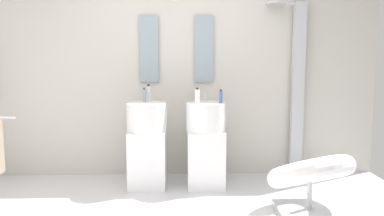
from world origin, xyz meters
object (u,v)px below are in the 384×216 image
at_px(soap_bottle_clear, 149,93).
at_px(pedestal_sink_right, 206,143).
at_px(pedestal_sink_left, 147,144).
at_px(shower_column, 296,86).
at_px(soap_bottle_grey, 144,95).
at_px(soap_bottle_white, 197,96).
at_px(lounge_chair, 310,178).
at_px(soap_bottle_blue, 221,97).

bearing_deg(soap_bottle_clear, pedestal_sink_right, -14.03).
height_order(pedestal_sink_left, shower_column, shower_column).
height_order(pedestal_sink_left, soap_bottle_clear, soap_bottle_clear).
bearing_deg(soap_bottle_grey, soap_bottle_white, -17.01).
relative_size(lounge_chair, soap_bottle_clear, 5.45).
bearing_deg(pedestal_sink_right, lounge_chair, -43.38).
distance_m(pedestal_sink_left, shower_column, 1.88).
xyz_separation_m(soap_bottle_blue, soap_bottle_clear, (-0.79, 0.17, 0.02)).
bearing_deg(soap_bottle_white, soap_bottle_grey, 162.99).
xyz_separation_m(pedestal_sink_left, pedestal_sink_right, (0.64, 0.00, 0.00)).
relative_size(pedestal_sink_right, soap_bottle_clear, 5.47).
relative_size(pedestal_sink_right, shower_column, 0.50).
bearing_deg(soap_bottle_white, shower_column, 20.05).
bearing_deg(soap_bottle_clear, pedestal_sink_left, -93.50).
distance_m(soap_bottle_blue, soap_bottle_white, 0.26).
distance_m(shower_column, lounge_chair, 1.43).
xyz_separation_m(pedestal_sink_right, soap_bottle_blue, (0.16, -0.02, 0.51)).
bearing_deg(soap_bottle_blue, soap_bottle_clear, 167.58).
bearing_deg(soap_bottle_grey, soap_bottle_clear, 36.48).
height_order(pedestal_sink_right, soap_bottle_blue, soap_bottle_blue).
height_order(shower_column, lounge_chair, shower_column).
relative_size(pedestal_sink_left, soap_bottle_clear, 5.47).
xyz_separation_m(pedestal_sink_right, soap_bottle_white, (-0.10, -0.05, 0.53)).
relative_size(pedestal_sink_left, lounge_chair, 1.00).
relative_size(pedestal_sink_right, soap_bottle_blue, 7.14).
relative_size(soap_bottle_clear, soap_bottle_white, 1.12).
xyz_separation_m(pedestal_sink_left, lounge_chair, (1.52, -0.83, -0.13)).
height_order(soap_bottle_clear, soap_bottle_white, soap_bottle_clear).
distance_m(pedestal_sink_right, soap_bottle_blue, 0.54).
relative_size(pedestal_sink_right, soap_bottle_grey, 6.67).
xyz_separation_m(pedestal_sink_right, soap_bottle_clear, (-0.63, 0.16, 0.54)).
distance_m(pedestal_sink_right, lounge_chair, 1.21).
height_order(soap_bottle_grey, soap_bottle_white, soap_bottle_white).
bearing_deg(lounge_chair, soap_bottle_grey, 148.52).
distance_m(pedestal_sink_right, soap_bottle_grey, 0.86).
bearing_deg(soap_bottle_grey, lounge_chair, -31.48).
bearing_deg(pedestal_sink_left, shower_column, 12.41).
relative_size(soap_bottle_grey, soap_bottle_clear, 0.82).
bearing_deg(soap_bottle_white, soap_bottle_blue, 8.54).
distance_m(soap_bottle_clear, soap_bottle_white, 0.57).
bearing_deg(pedestal_sink_right, shower_column, 19.23).
xyz_separation_m(shower_column, soap_bottle_clear, (-1.73, -0.22, -0.06)).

